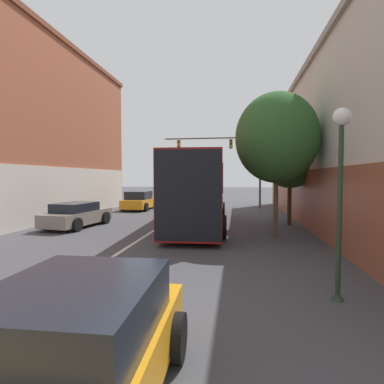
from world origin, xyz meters
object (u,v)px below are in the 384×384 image
Objects in this scene: street_lamp at (340,178)px; hatchback_foreground at (69,358)px; parked_car_left_near at (77,215)px; street_tree_far at (290,156)px; parked_car_left_mid at (139,201)px; traffic_signal_gantry at (230,154)px; street_tree_near at (277,138)px; bus at (199,188)px.

hatchback_foreground is at bearing -136.03° from street_lamp.
parked_car_left_near is 0.77× the size of street_tree_far.
parked_car_left_mid is 0.49× the size of traffic_signal_gantry.
parked_car_left_near is 13.16m from street_lamp.
street_tree_near is (-0.43, 6.79, 1.71)m from street_lamp.
street_lamp reaches higher than bus.
parked_car_left_near is 1.06× the size of street_lamp.
street_lamp is 0.64× the size of street_tree_near.
parked_car_left_near is 8.59m from parked_car_left_mid.
street_lamp is (4.10, -9.25, 0.53)m from bus.
hatchback_foreground is 23.47m from traffic_signal_gantry.
parked_car_left_near is 0.51× the size of traffic_signal_gantry.
traffic_signal_gantry is at bearing -4.50° from hatchback_foreground.
bus is 2.57× the size of parked_car_left_near.
street_tree_far is at bearing -71.93° from parked_car_left_near.
street_tree_far is at bearing -81.63° from bus.
street_lamp reaches higher than hatchback_foreground.
bus is 10.13m from street_lamp.
parked_car_left_near is at bearing 99.31° from bus.
street_tree_far is (4.82, 0.96, 1.71)m from bus.
hatchback_foreground is 13.31m from parked_car_left_near.
street_tree_far is (3.39, -9.20, -0.82)m from traffic_signal_gantry.
traffic_signal_gantry is at bearing 97.82° from street_lamp.
bus is 2.73× the size of street_lamp.
parked_car_left_mid is 1.02× the size of street_lamp.
traffic_signal_gantry reaches higher than street_tree_near.
bus is 1.98× the size of street_tree_far.
hatchback_foreground is 0.72× the size of street_tree_far.
traffic_signal_gantry is 1.34× the size of street_tree_near.
street_lamp is 10.30m from street_tree_far.
traffic_signal_gantry is (7.16, 2.93, 3.87)m from parked_car_left_mid.
hatchback_foreground is at bearing -144.51° from parked_car_left_near.
hatchback_foreground is at bearing 178.25° from bus.
street_tree_near is at bearing -126.76° from bus.
parked_car_left_mid is 13.97m from street_tree_near.
street_tree_far is (11.06, 2.30, 3.13)m from parked_car_left_near.
traffic_signal_gantry reaches higher than parked_car_left_near.
parked_car_left_near is 1.04× the size of parked_car_left_mid.
parked_car_left_near is 11.72m from street_tree_far.
traffic_signal_gantry is (1.18, 23.12, 3.89)m from hatchback_foreground.
bus is 1.76× the size of street_tree_near.
traffic_signal_gantry is at bearing -67.15° from parked_car_left_mid.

